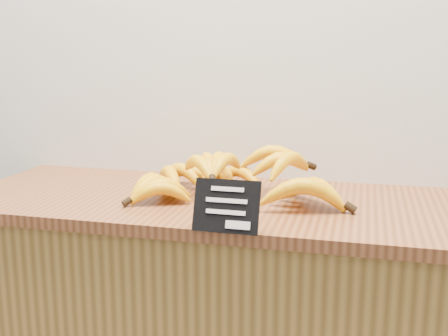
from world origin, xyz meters
TOP-DOWN VIEW (x-y plane):
  - counter_top at (0.07, 2.75)m, footprint 1.41×0.54m
  - chalkboard_sign at (0.12, 2.49)m, footprint 0.14×0.05m
  - banana_pile at (0.07, 2.76)m, footprint 0.59×0.38m

SIDE VIEW (x-z plane):
  - counter_top at x=0.07m, z-range 0.90..0.93m
  - banana_pile at x=0.07m, z-range 0.92..1.04m
  - chalkboard_sign at x=0.12m, z-range 0.93..1.04m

